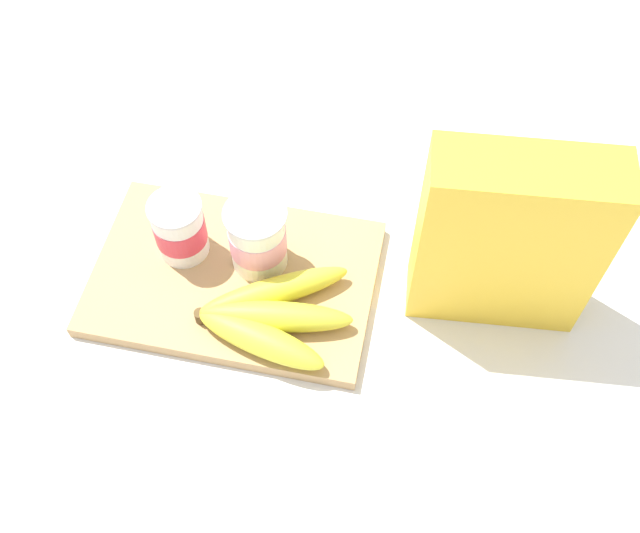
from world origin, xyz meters
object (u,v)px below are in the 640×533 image
yogurt_cup_front (180,228)px  cutting_board (234,278)px  cereal_box (508,241)px  yogurt_cup_back (258,238)px  banana_bunch (270,315)px

yogurt_cup_front → cutting_board: bearing=-19.3°
cutting_board → cereal_box: size_ratio=1.39×
cereal_box → cutting_board: bearing=-178.0°
cutting_board → yogurt_cup_front: 0.09m
cutting_board → yogurt_cup_back: 0.07m
banana_bunch → cutting_board: bearing=137.4°
cereal_box → yogurt_cup_front: (-0.38, -0.01, -0.06)m
cereal_box → banana_bunch: cereal_box is taller
cereal_box → banana_bunch: 0.28m
cutting_board → banana_bunch: size_ratio=1.84×
yogurt_cup_back → banana_bunch: yogurt_cup_back is taller
yogurt_cup_front → yogurt_cup_back: bearing=1.1°
banana_bunch → yogurt_cup_front: bearing=148.4°
yogurt_cup_front → banana_bunch: size_ratio=0.46×
cereal_box → yogurt_cup_back: size_ratio=2.56×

